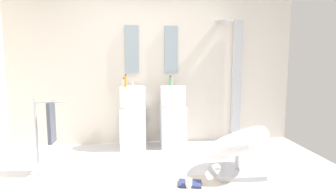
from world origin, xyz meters
The scene contains 15 objects.
ground_plane centered at (0.00, 0.00, -0.02)m, with size 4.80×3.60×0.04m, color silver.
rear_partition centered at (0.00, 1.65, 1.30)m, with size 4.80×0.10×2.60m, color beige.
pedestal_sink_left centered at (-0.32, 1.34, 0.49)m, with size 0.40×0.40×1.09m.
pedestal_sink_right centered at (0.32, 1.34, 0.49)m, with size 0.40×0.40×1.09m.
vanity_mirror_left centered at (-0.32, 1.58, 1.57)m, with size 0.22×0.03×0.77m, color #8C9EA8.
vanity_mirror_right centered at (0.32, 1.58, 1.57)m, with size 0.22×0.03×0.77m, color #8C9EA8.
shower_column centered at (1.43, 1.53, 1.08)m, with size 0.49×0.24×2.05m.
lounge_chair centered at (0.95, 0.15, 0.35)m, with size 1.09×1.09×0.65m.
towel_rack centered at (-1.31, 0.40, 0.63)m, with size 0.37×0.22×0.95m.
area_rug centered at (0.32, -0.19, 0.01)m, with size 1.21×0.65×0.01m, color beige.
magazine_navy centered at (0.32, -0.10, 0.02)m, with size 0.25×0.19×0.03m, color navy.
coffee_mug centered at (0.30, -0.16, 0.06)m, with size 0.08×0.08×0.10m, color white.
soap_bottle_white centered at (-0.45, 1.33, 1.05)m, with size 0.06×0.06×0.14m.
soap_bottle_green centered at (0.29, 1.43, 1.06)m, with size 0.05×0.05×0.16m.
soap_bottle_amber centered at (-0.42, 1.25, 1.08)m, with size 0.04×0.04×0.20m.
Camera 1 is at (-0.26, -2.99, 1.40)m, focal length 29.47 mm.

